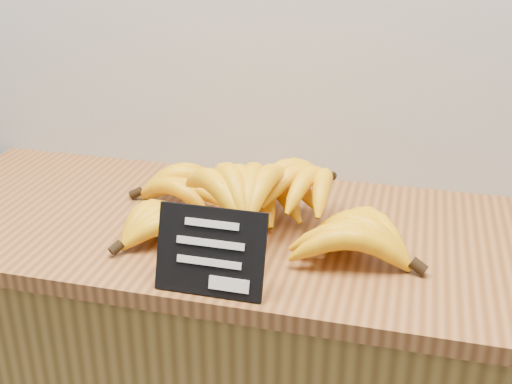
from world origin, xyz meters
name	(u,v)px	position (x,y,z in m)	size (l,w,h in m)	color
counter_top	(263,232)	(-0.19, 2.75, 0.92)	(1.39, 0.54, 0.03)	brown
chalkboard_sign	(210,252)	(-0.22, 2.52, 1.00)	(0.17, 0.01, 0.14)	black
banana_pile	(254,202)	(-0.21, 2.73, 0.98)	(0.58, 0.40, 0.13)	#EEAF09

